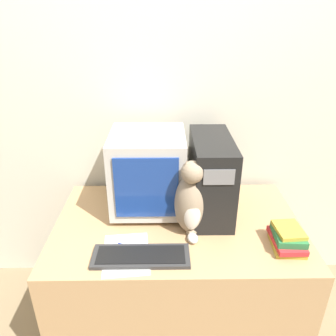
{
  "coord_description": "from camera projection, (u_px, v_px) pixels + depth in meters",
  "views": [
    {
      "loc": [
        -0.07,
        -1.04,
        1.75
      ],
      "look_at": [
        -0.05,
        0.46,
        1.02
      ],
      "focal_mm": 35.0,
      "sensor_mm": 36.0,
      "label": 1
    }
  ],
  "objects": [
    {
      "name": "computer_tower",
      "position": [
        211.0,
        176.0,
        1.77
      ],
      "size": [
        0.21,
        0.48,
        0.43
      ],
      "color": "black",
      "rests_on": "desk"
    },
    {
      "name": "cat",
      "position": [
        191.0,
        201.0,
        1.61
      ],
      "size": [
        0.24,
        0.22,
        0.41
      ],
      "rotation": [
        0.0,
        0.0,
        0.12
      ],
      "color": "gray",
      "rests_on": "desk"
    },
    {
      "name": "desk",
      "position": [
        177.0,
        274.0,
        1.91
      ],
      "size": [
        1.3,
        0.82,
        0.72
      ],
      "color": "tan",
      "rests_on": "ground_plane"
    },
    {
      "name": "pen",
      "position": [
        131.0,
        247.0,
        1.56
      ],
      "size": [
        0.13,
        0.07,
        0.01
      ],
      "color": "navy",
      "rests_on": "desk"
    },
    {
      "name": "wall_back",
      "position": [
        176.0,
        102.0,
        1.95
      ],
      "size": [
        7.0,
        0.05,
        2.5
      ],
      "color": "beige",
      "rests_on": "ground_plane"
    },
    {
      "name": "keyboard",
      "position": [
        141.0,
        256.0,
        1.5
      ],
      "size": [
        0.45,
        0.16,
        0.02
      ],
      "color": "#2D2D2D",
      "rests_on": "desk"
    },
    {
      "name": "paper_sheet",
      "position": [
        126.0,
        254.0,
        1.52
      ],
      "size": [
        0.24,
        0.32,
        0.0
      ],
      "color": "white",
      "rests_on": "desk"
    },
    {
      "name": "book_stack",
      "position": [
        288.0,
        238.0,
        1.56
      ],
      "size": [
        0.15,
        0.21,
        0.1
      ],
      "color": "gold",
      "rests_on": "desk"
    },
    {
      "name": "crt_monitor",
      "position": [
        148.0,
        172.0,
        1.79
      ],
      "size": [
        0.4,
        0.4,
        0.44
      ],
      "color": "#BCB7AD",
      "rests_on": "desk"
    }
  ]
}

